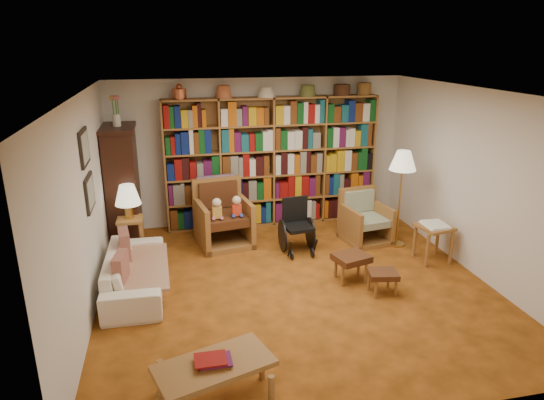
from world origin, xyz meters
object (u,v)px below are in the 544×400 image
object	(u,v)px
footstool_b	(383,275)
footstool_a	(351,260)
armchair_leather	(223,217)
wheelchair	(297,227)
armchair_sage	(364,221)
sofa	(135,271)
side_table_lamp	(131,229)
coffee_table	(214,368)
floor_lamp	(403,164)
side_table_papers	(434,232)

from	to	relation	value
footstool_b	footstool_a	bearing A→B (deg)	122.50
armchair_leather	footstool_b	distance (m)	2.77
armchair_leather	wheelchair	distance (m)	1.21
armchair_leather	armchair_sage	size ratio (longest dim) A/B	1.24
sofa	wheelchair	xyz separation A→B (m)	(2.36, 0.78, 0.12)
wheelchair	footstool_b	bearing A→B (deg)	-65.24
side_table_lamp	coffee_table	bearing A→B (deg)	-75.22
side_table_lamp	armchair_sage	size ratio (longest dim) A/B	0.72
footstool_a	floor_lamp	bearing A→B (deg)	40.52
side_table_lamp	side_table_papers	size ratio (longest dim) A/B	1.04
coffee_table	armchair_leather	bearing A→B (deg)	82.01
side_table_lamp	armchair_sage	xyz separation A→B (m)	(3.63, -0.15, -0.11)
sofa	side_table_papers	bearing A→B (deg)	-89.15
side_table_lamp	footstool_b	distance (m)	3.69
armchair_sage	footstool_b	xyz separation A→B (m)	(-0.45, -1.72, -0.07)
armchair_leather	coffee_table	xyz separation A→B (m)	(-0.51, -3.62, -0.07)
floor_lamp	footstool_b	bearing A→B (deg)	-122.18
side_table_lamp	side_table_papers	bearing A→B (deg)	-14.51
footstool_a	side_table_lamp	bearing A→B (deg)	153.41
wheelchair	coffee_table	xyz separation A→B (m)	(-1.57, -3.05, -0.03)
armchair_leather	footstool_b	bearing A→B (deg)	-50.07
side_table_papers	footstool_a	world-z (taller)	side_table_papers
floor_lamp	coffee_table	bearing A→B (deg)	-137.57
floor_lamp	side_table_papers	xyz separation A→B (m)	(0.25, -0.63, -0.86)
footstool_a	sofa	bearing A→B (deg)	172.83
wheelchair	floor_lamp	xyz separation A→B (m)	(1.59, -0.16, 0.94)
footstool_a	coffee_table	xyz separation A→B (m)	(-2.02, -1.91, 0.04)
side_table_lamp	armchair_sage	distance (m)	3.63
sofa	side_table_lamp	size ratio (longest dim) A/B	2.98
floor_lamp	side_table_lamp	bearing A→B (deg)	173.24
sofa	floor_lamp	distance (m)	4.13
sofa	wheelchair	distance (m)	2.49
side_table_lamp	footstool_a	size ratio (longest dim) A/B	1.13
armchair_sage	coffee_table	size ratio (longest dim) A/B	0.73
armchair_leather	footstool_a	bearing A→B (deg)	-48.46
armchair_leather	footstool_a	xyz separation A→B (m)	(1.51, -1.71, -0.11)
side_table_papers	sofa	bearing A→B (deg)	179.86
armchair_sage	wheelchair	size ratio (longest dim) A/B	1.01
side_table_lamp	side_table_papers	distance (m)	4.44
footstool_b	coffee_table	bearing A→B (deg)	-146.77
armchair_sage	coffee_table	distance (m)	4.22
coffee_table	floor_lamp	bearing A→B (deg)	42.43
armchair_leather	coffee_table	size ratio (longest dim) A/B	0.90
wheelchair	footstool_a	size ratio (longest dim) A/B	1.57
footstool_a	coffee_table	bearing A→B (deg)	-136.54
footstool_b	coffee_table	xyz separation A→B (m)	(-2.28, -1.50, 0.09)
armchair_leather	wheelchair	xyz separation A→B (m)	(1.06, -0.57, -0.04)
armchair_leather	side_table_papers	xyz separation A→B (m)	(2.90, -1.36, 0.03)
footstool_b	coffee_table	distance (m)	2.73
sofa	footstool_a	world-z (taller)	sofa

